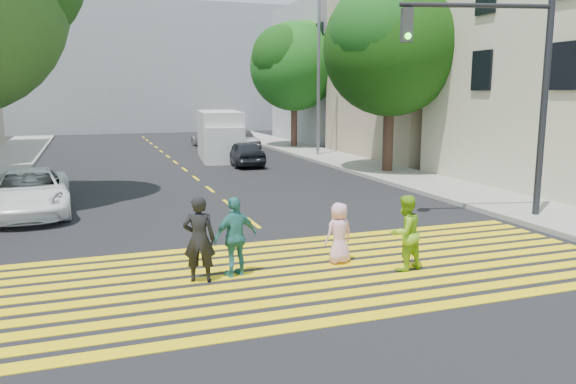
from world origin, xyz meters
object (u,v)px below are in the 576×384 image
pedestrian_man (199,239)px  pedestrian_child (339,233)px  dark_car_near (244,153)px  pedestrian_woman (405,233)px  pedestrian_extra (236,237)px  white_van (220,137)px  tree_right_near (392,40)px  traffic_signal (506,75)px  white_sedan (29,192)px  tree_right_far (295,62)px  dark_car_parked (240,140)px  silver_car (209,138)px

pedestrian_man → pedestrian_child: 3.10m
dark_car_near → pedestrian_woman: bearing=87.2°
pedestrian_extra → pedestrian_child: bearing=167.3°
pedestrian_child → white_van: bearing=-106.4°
tree_right_near → traffic_signal: bearing=-100.7°
white_sedan → traffic_signal: 14.42m
traffic_signal → pedestrian_extra: bearing=-149.9°
tree_right_far → white_sedan: 23.04m
pedestrian_woman → white_sedan: (-7.89, 8.60, -0.11)m
pedestrian_woman → traffic_signal: (5.02, 3.19, 3.37)m
dark_car_near → dark_car_parked: bearing=-101.4°
pedestrian_man → pedestrian_extra: bearing=-156.8°
silver_car → pedestrian_child: bearing=80.8°
pedestrian_woman → dark_car_near: pedestrian_woman is taller
pedestrian_man → white_sedan: size_ratio=0.35×
traffic_signal → pedestrian_woman: bearing=-133.4°
pedestrian_child → silver_car: (2.72, 27.16, -0.06)m
tree_right_far → pedestrian_extra: size_ratio=5.15×
pedestrian_extra → dark_car_parked: size_ratio=0.42×
white_van → traffic_signal: bearing=-69.5°
pedestrian_woman → traffic_signal: size_ratio=0.25×
pedestrian_man → pedestrian_extra: pedestrian_man is taller
pedestrian_child → white_van: size_ratio=0.23×
tree_right_near → dark_car_near: size_ratio=2.33×
pedestrian_man → dark_car_near: size_ratio=0.46×
pedestrian_child → pedestrian_extra: (-2.34, -0.12, 0.15)m
white_van → tree_right_near: bearing=-45.9°
tree_right_near → tree_right_far: size_ratio=1.05×
pedestrian_man → dark_car_near: (5.49, 16.93, -0.22)m
silver_car → traffic_signal: traffic_signal is taller
tree_right_far → white_van: 8.96m
tree_right_near → dark_car_near: bearing=138.5°
traffic_signal → pedestrian_man: bearing=-150.6°
silver_car → white_sedan: bearing=60.4°
white_sedan → dark_car_near: 12.90m
pedestrian_woman → white_van: bearing=-106.8°
tree_right_near → silver_car: (-5.19, 15.30, -5.35)m
tree_right_far → silver_car: bearing=154.3°
dark_car_near → traffic_signal: size_ratio=0.59×
pedestrian_woman → white_sedan: size_ratio=0.32×
pedestrian_extra → dark_car_near: bearing=-121.3°
pedestrian_child → pedestrian_extra: 2.34m
pedestrian_child → dark_car_near: (2.41, 16.73, -0.03)m
tree_right_far → traffic_signal: (-1.92, -22.32, -1.51)m
pedestrian_woman → dark_car_parked: size_ratio=0.41×
silver_car → dark_car_parked: bearing=114.4°
tree_right_near → tree_right_far: (0.12, 12.75, -0.28)m
tree_right_near → white_van: bearing=127.2°
white_sedan → silver_car: (9.52, 19.46, -0.08)m
pedestrian_man → white_van: 20.64m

